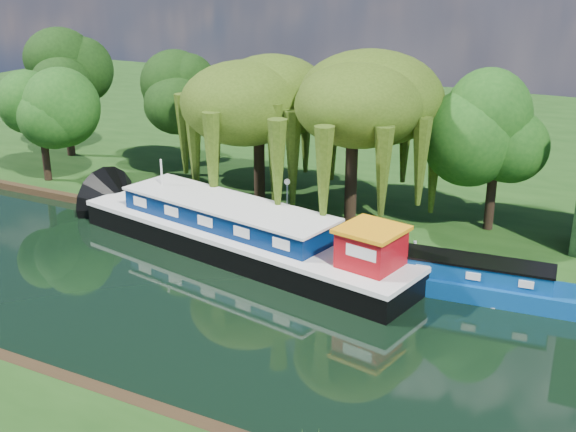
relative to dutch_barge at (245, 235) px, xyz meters
The scene contains 15 objects.
ground 6.00m from the dutch_barge, 93.82° to the right, with size 120.00×120.00×0.00m, color black.
far_bank 28.13m from the dutch_barge, 90.80° to the left, with size 120.00×52.00×0.45m, color #14340E.
dutch_barge is the anchor object (origin of this frame).
narrowboat 11.03m from the dutch_barge, ahead, with size 13.48×3.56×1.94m.
red_dinghy 9.00m from the dutch_barge, behind, with size 2.31×3.23×0.67m, color maroon.
white_cruiser 13.22m from the dutch_barge, ahead, with size 1.99×2.30×1.21m, color silver.
willow_left 9.97m from the dutch_barge, 114.47° to the left, with size 7.15×7.15×8.57m.
willow_right 9.06m from the dutch_barge, 58.41° to the left, with size 7.38×7.38×8.99m.
tree_far_left 19.48m from the dutch_barge, 167.39° to the left, with size 4.65×4.65×7.49m.
tree_far_back 24.59m from the dutch_barge, 155.54° to the left, with size 5.21×5.21×8.77m.
tree_far_mid 14.93m from the dutch_barge, 135.59° to the left, with size 4.86×4.86×7.95m.
tree_far_right 14.78m from the dutch_barge, 38.59° to the left, with size 4.77×4.77×7.80m.
lamppost 4.81m from the dutch_barge, 88.68° to the left, with size 0.36×0.36×2.56m.
mooring_posts 2.67m from the dutch_barge, 109.55° to the left, with size 19.16×0.16×1.00m.
reeds_near 14.95m from the dutch_barge, 64.29° to the right, with size 33.70×1.50×1.10m.
Camera 1 is at (19.10, -24.93, 15.20)m, focal length 45.00 mm.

